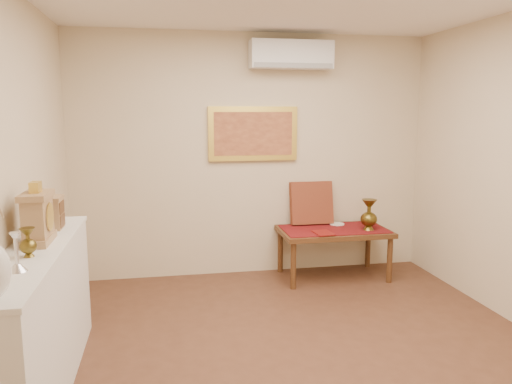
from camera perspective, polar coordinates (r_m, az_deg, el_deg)
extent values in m
plane|color=brown|center=(3.88, 5.97, -19.20)|extent=(4.50, 4.50, 0.00)
cube|color=beige|center=(5.63, -0.38, 4.15)|extent=(4.00, 0.02, 2.70)
cube|color=maroon|center=(5.62, 8.89, -4.19)|extent=(1.14, 0.59, 0.01)
cylinder|color=white|center=(5.83, 9.24, -3.63)|extent=(0.17, 0.17, 0.01)
cube|color=maroon|center=(5.39, 7.68, -4.65)|extent=(0.20, 0.26, 0.01)
cube|color=#5A1214|center=(5.78, 6.34, -1.25)|extent=(0.49, 0.20, 0.50)
cube|color=white|center=(3.64, -23.55, -13.73)|extent=(0.35, 2.00, 0.95)
cube|color=white|center=(3.48, -24.07, -6.25)|extent=(0.37, 2.02, 0.03)
cube|color=#A88256|center=(3.63, -23.55, -4.96)|extent=(0.16, 0.36, 0.05)
cube|color=#A88256|center=(3.60, -23.70, -2.64)|extent=(0.14, 0.30, 0.25)
cylinder|color=beige|center=(3.58, -22.53, -2.62)|extent=(0.01, 0.17, 0.17)
cylinder|color=gold|center=(3.58, -22.45, -2.62)|extent=(0.01, 0.19, 0.19)
cube|color=#A88256|center=(3.57, -23.85, -0.36)|extent=(0.17, 0.34, 0.04)
cube|color=gold|center=(3.56, -23.90, 0.51)|extent=(0.06, 0.11, 0.07)
cube|color=#A88256|center=(4.00, -22.36, -2.37)|extent=(0.15, 0.20, 0.22)
cube|color=#533119|center=(4.00, -21.23, -3.05)|extent=(0.01, 0.17, 0.09)
cube|color=#533119|center=(3.98, -21.31, -1.64)|extent=(0.01, 0.17, 0.09)
cube|color=#A88256|center=(3.98, -22.46, -0.65)|extent=(0.16, 0.21, 0.02)
cube|color=#533119|center=(5.63, 8.88, -4.48)|extent=(1.20, 0.70, 0.05)
cylinder|color=#533119|center=(5.28, 4.28, -8.41)|extent=(0.06, 0.06, 0.50)
cylinder|color=#533119|center=(5.65, 15.02, -7.54)|extent=(0.06, 0.06, 0.50)
cylinder|color=#533119|center=(5.82, 2.80, -6.73)|extent=(0.06, 0.06, 0.50)
cylinder|color=#533119|center=(6.15, 12.68, -6.06)|extent=(0.06, 0.06, 0.50)
cube|color=gold|center=(5.59, -0.34, 6.68)|extent=(1.00, 0.05, 0.60)
cube|color=#B86B40|center=(5.56, -0.29, 6.67)|extent=(0.88, 0.01, 0.48)
cube|color=silver|center=(5.60, 4.03, 15.37)|extent=(0.90, 0.24, 0.30)
cube|color=gray|center=(5.47, 4.35, 14.25)|extent=(0.86, 0.02, 0.05)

